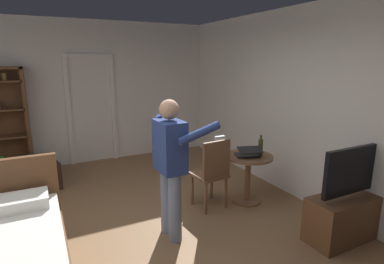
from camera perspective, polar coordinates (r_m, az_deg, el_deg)
name	(u,v)px	position (r m, az deg, el deg)	size (l,w,h in m)	color
ground_plane	(146,246)	(3.68, -8.45, -20.19)	(7.33, 7.33, 0.00)	olive
wall_back	(89,93)	(6.43, -18.61, 6.86)	(5.09, 0.12, 2.76)	silver
wall_right	(317,108)	(4.54, 22.19, 4.17)	(0.12, 6.90, 2.76)	silver
doorway_frame	(91,101)	(6.37, -18.20, 5.40)	(0.93, 0.08, 2.13)	white
tv_flatscreen	(348,211)	(4.05, 26.85, -13.00)	(1.00, 0.40, 1.10)	brown
side_table	(248,170)	(4.51, 10.31, -7.01)	(0.69, 0.69, 0.70)	brown
laptop	(248,153)	(4.36, 10.31, -3.87)	(0.41, 0.42, 0.15)	black
bottle_on_table	(261,147)	(4.42, 12.57, -2.75)	(0.06, 0.06, 0.30)	#3A3C1A
wooden_chair	(212,171)	(4.22, 3.76, -7.26)	(0.46, 0.46, 0.99)	brown
person_blue_shirt	(171,161)	(3.45, -3.89, -5.36)	(0.69, 0.55, 1.61)	slate
suitcase_dark	(43,177)	(5.45, -25.91, -7.44)	(0.48, 0.37, 0.44)	black
suitcase_small	(35,169)	(5.85, -27.06, -6.16)	(0.51, 0.35, 0.45)	#1E2D38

